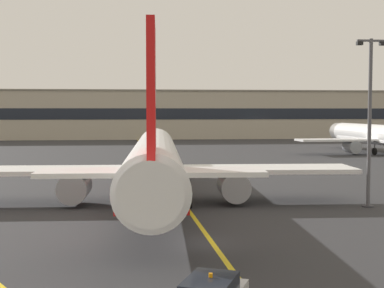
# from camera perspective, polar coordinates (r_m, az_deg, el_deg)

# --- Properties ---
(ground_plane) EXTENTS (400.00, 400.00, 0.00)m
(ground_plane) POSITION_cam_1_polar(r_m,az_deg,el_deg) (30.88, 0.38, -10.31)
(ground_plane) COLOR #2D2D30
(taxiway_centreline) EXTENTS (6.03, 179.92, 0.01)m
(taxiway_centreline) POSITION_cam_1_polar(r_m,az_deg,el_deg) (60.35, -2.78, -3.53)
(taxiway_centreline) COLOR yellow
(taxiway_centreline) RESTS_ON ground
(airliner_foreground) EXTENTS (32.18, 41.50, 11.65)m
(airliner_foreground) POSITION_cam_1_polar(r_m,az_deg,el_deg) (43.19, -3.89, -1.83)
(airliner_foreground) COLOR white
(airliner_foreground) RESTS_ON ground
(airliner_background) EXTENTS (29.59, 38.16, 10.71)m
(airliner_background) POSITION_cam_1_polar(r_m,az_deg,el_deg) (98.79, 19.20, 0.81)
(airliner_background) COLOR white
(airliner_background) RESTS_ON ground
(apron_lamp_post) EXTENTS (2.24, 0.90, 12.77)m
(apron_lamp_post) POSITION_cam_1_polar(r_m,az_deg,el_deg) (43.90, 17.92, 2.43)
(apron_lamp_post) COLOR #515156
(apron_lamp_post) RESTS_ON ground
(safety_cone_by_nose_gear) EXTENTS (0.44, 0.44, 0.55)m
(safety_cone_by_nose_gear) POSITION_cam_1_polar(r_m,az_deg,el_deg) (59.67, -3.52, -3.37)
(safety_cone_by_nose_gear) COLOR orange
(safety_cone_by_nose_gear) RESTS_ON ground
(terminal_building) EXTENTS (162.48, 12.40, 12.72)m
(terminal_building) POSITION_cam_1_polar(r_m,az_deg,el_deg) (146.33, -0.22, 3.08)
(terminal_building) COLOR #B2A893
(terminal_building) RESTS_ON ground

